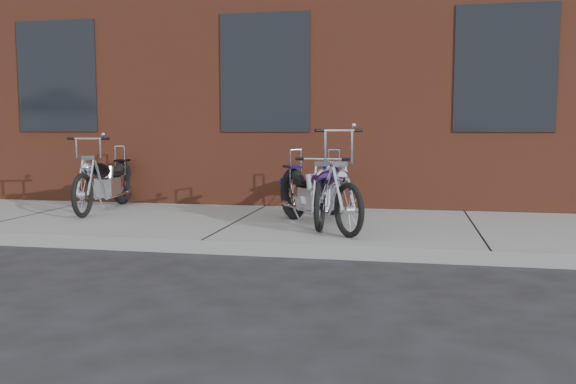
# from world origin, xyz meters

# --- Properties ---
(ground) EXTENTS (120.00, 120.00, 0.00)m
(ground) POSITION_xyz_m (0.00, 0.00, 0.00)
(ground) COLOR black
(ground) RESTS_ON ground
(sidewalk) EXTENTS (22.00, 3.00, 0.15)m
(sidewalk) POSITION_xyz_m (0.00, 1.50, 0.07)
(sidewalk) COLOR gray
(sidewalk) RESTS_ON ground
(building_brick) EXTENTS (22.00, 10.00, 8.00)m
(building_brick) POSITION_xyz_m (0.00, 8.00, 4.00)
(building_brick) COLOR brown
(building_brick) RESTS_ON ground
(chopper_purple) EXTENTS (1.31, 1.81, 1.20)m
(chopper_purple) POSITION_xyz_m (1.09, 1.14, 0.54)
(chopper_purple) COLOR black
(chopper_purple) RESTS_ON sidewalk
(chopper_blue) EXTENTS (0.51, 2.09, 0.91)m
(chopper_blue) POSITION_xyz_m (1.18, 1.57, 0.53)
(chopper_blue) COLOR black
(chopper_blue) RESTS_ON sidewalk
(chopper_third) EXTENTS (0.52, 2.13, 1.08)m
(chopper_third) POSITION_xyz_m (-2.21, 2.09, 0.53)
(chopper_third) COLOR black
(chopper_third) RESTS_ON sidewalk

